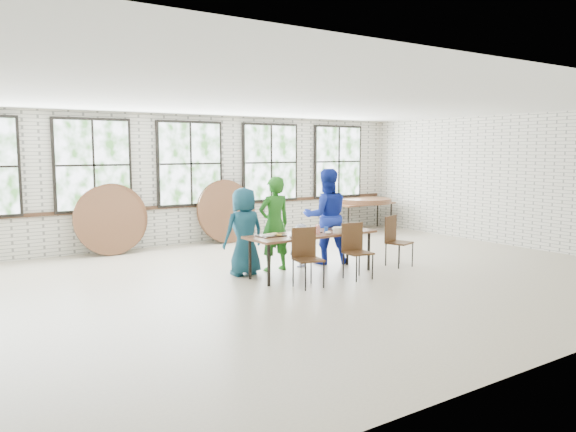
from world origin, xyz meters
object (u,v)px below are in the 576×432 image
object	(u,v)px
storage_table	(364,205)
chair_near_left	(306,252)
dining_table	(312,236)
chair_near_right	(355,246)

from	to	relation	value
storage_table	chair_near_left	bearing A→B (deg)	-143.45
dining_table	chair_near_left	world-z (taller)	chair_near_left
dining_table	chair_near_right	world-z (taller)	chair_near_right
chair_near_left	chair_near_right	world-z (taller)	same
chair_near_right	chair_near_left	bearing A→B (deg)	-171.90
chair_near_right	storage_table	size ratio (longest dim) A/B	0.51
dining_table	storage_table	bearing A→B (deg)	38.46
dining_table	storage_table	distance (m)	5.90
dining_table	chair_near_left	bearing A→B (deg)	-133.38
chair_near_right	storage_table	bearing A→B (deg)	54.58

